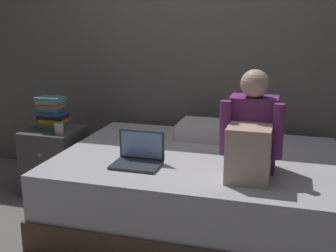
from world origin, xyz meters
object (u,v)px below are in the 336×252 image
Objects in this scene: bed at (198,189)px; pillow at (214,131)px; book_stack at (52,113)px; laptop at (139,157)px; mug at (59,129)px; nightstand at (55,161)px; person_sitting at (251,135)px.

bed is 0.56m from pillow.
bed is at bearing -8.67° from book_stack.
book_stack is (-1.30, 0.20, 0.45)m from bed.
laptop is 3.56× the size of mug.
laptop reaches higher than bed.
nightstand is 1.83m from person_sitting.
person_sitting reaches higher than bed.
pillow is 1.25m from mug.
book_stack reaches higher than pillow.
nightstand is 6.29× the size of mug.
nightstand is 1.77× the size of laptop.
book_stack is at bearing -169.26° from pillow.
person_sitting is at bearing -63.12° from pillow.
nightstand is 2.03× the size of book_stack.
laptop is at bearing -28.48° from nightstand.
mug is at bearing 167.26° from person_sitting.
person_sitting reaches higher than mug.
laptop is 0.57× the size of pillow.
book_stack reaches higher than bed.
nightstand is 1.13m from laptop.
person_sitting reaches higher than book_stack.
laptop is (0.96, -0.52, 0.30)m from nightstand.
nightstand is at bearing -99.48° from book_stack.
book_stack is (-1.70, 0.48, -0.07)m from person_sitting.
person_sitting is 0.84m from pillow.
book_stack is (-0.96, 0.52, 0.13)m from laptop.
bed is at bearing -93.42° from pillow.
nightstand is (-1.30, 0.20, 0.02)m from bed.
laptop is at bearing -28.57° from book_stack.
bed is 6.25× the size of laptop.
laptop is 1.15× the size of book_stack.
person_sitting is 1.76m from book_stack.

